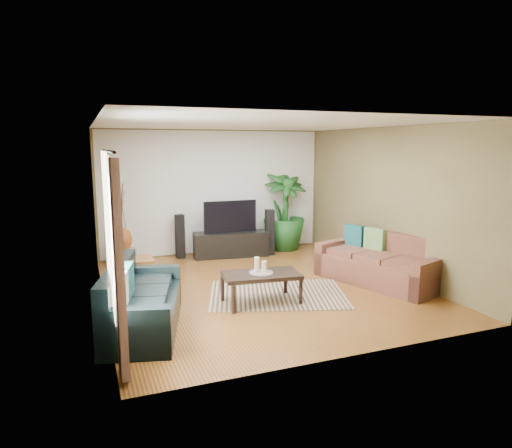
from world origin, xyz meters
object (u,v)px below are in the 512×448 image
pedestal (124,257)px  speaker_right (270,232)px  potted_plant (284,211)px  side_table (138,274)px  sofa_right (378,259)px  vase (123,240)px  television (230,217)px  coffee_table (261,288)px  speaker_left (180,236)px  tv_stand (231,244)px  sofa_left (144,297)px

pedestal → speaker_right: bearing=-3.3°
potted_plant → side_table: (-3.50, -1.91, -0.62)m
sofa_right → side_table: size_ratio=4.00×
vase → pedestal: bearing=0.0°
speaker_right → television: bearing=176.3°
coffee_table → potted_plant: 3.78m
television → speaker_right: television is taller
speaker_left → pedestal: 1.23m
speaker_left → tv_stand: bearing=-18.8°
television → speaker_left: 1.14m
coffee_table → tv_stand: bearing=87.6°
coffee_table → potted_plant: (1.85, 3.23, 0.65)m
speaker_left → side_table: (-1.10, -1.91, -0.20)m
tv_stand → side_table: size_ratio=2.98×
tv_stand → speaker_right: bearing=-3.1°
speaker_right → potted_plant: potted_plant is taller
side_table → sofa_right: bearing=-15.7°
tv_stand → television: size_ratio=1.36×
television → side_table: size_ratio=2.19×
coffee_table → pedestal: coffee_table is taller
coffee_table → speaker_left: speaker_left is taller
television → speaker_left: (-1.04, 0.23, -0.40)m
speaker_left → vase: size_ratio=2.00×
television → speaker_right: (0.84, -0.17, -0.37)m
tv_stand → pedestal: tv_stand is taller
side_table → vase: bearing=92.5°
potted_plant → speaker_right: bearing=-142.1°
tv_stand → vase: (-2.21, 0.03, 0.27)m
coffee_table → vase: bearing=126.7°
sofa_left → side_table: 1.69m
speaker_right → vase: size_ratio=2.13×
speaker_right → vase: 3.06m
television → speaker_right: 0.94m
sofa_right → vase: 4.87m
sofa_right → tv_stand: (-1.79, 2.76, -0.16)m
speaker_left → pedestal: size_ratio=2.57×
tv_stand → potted_plant: potted_plant is taller
speaker_left → side_table: 2.21m
tv_stand → speaker_right: 0.89m
pedestal → side_table: side_table is taller
sofa_left → speaker_left: speaker_left is taller
potted_plant → vase: (-3.58, -0.23, -0.35)m
sofa_right → speaker_left: size_ratio=2.27×
speaker_left → vase: 1.19m
tv_stand → speaker_right: size_ratio=1.59×
side_table → coffee_table: bearing=-38.7°
television → tv_stand: bearing=-90.0°
coffee_table → speaker_left: bearing=106.6°
tv_stand → television: 0.60m
pedestal → side_table: (0.07, -1.68, 0.08)m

